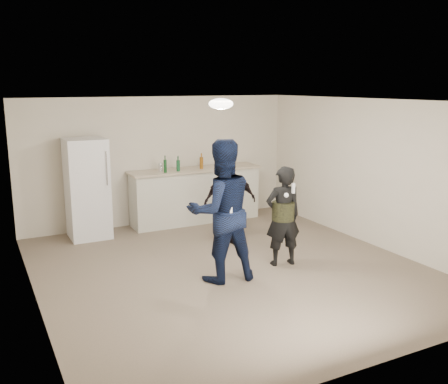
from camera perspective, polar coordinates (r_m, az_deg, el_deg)
name	(u,v)px	position (r m, az deg, el deg)	size (l,w,h in m)	color
floor	(230,269)	(7.63, 0.69, -8.76)	(6.00, 6.00, 0.00)	#6B5B4C
ceiling	(230,101)	(7.13, 0.74, 10.36)	(6.00, 6.00, 0.00)	silver
wall_back	(160,160)	(9.99, -7.34, 3.59)	(6.00, 6.00, 0.00)	beige
wall_front	(379,246)	(4.91, 17.33, -5.91)	(6.00, 6.00, 0.00)	beige
wall_left	(30,209)	(6.50, -21.29, -1.81)	(6.00, 6.00, 0.00)	beige
wall_right	(373,173)	(8.87, 16.65, 2.10)	(6.00, 6.00, 0.00)	beige
counter	(196,196)	(10.04, -3.26, -0.49)	(2.60, 0.56, 1.05)	beige
counter_top	(195,170)	(9.94, -3.30, 2.58)	(2.68, 0.64, 0.04)	#BFAA94
fridge	(87,189)	(9.26, -15.37, 0.38)	(0.70, 0.70, 1.80)	white
fridge_handle	(107,168)	(8.89, -13.26, 2.64)	(0.02, 0.02, 0.60)	#B8B8BD
ceiling_dome	(221,104)	(7.39, -0.36, 10.04)	(0.36, 0.36, 0.16)	white
shaker	(161,167)	(9.62, -7.26, 2.81)	(0.08, 0.08, 0.17)	silver
man	(221,211)	(6.94, -0.32, -2.19)	(0.98, 0.76, 2.01)	#101E45
woman	(283,216)	(7.63, 6.76, -2.76)	(0.56, 0.37, 1.54)	black
camo_shorts	(283,211)	(7.61, 6.77, -2.17)	(0.34, 0.34, 0.28)	#303518
spectator	(230,201)	(8.48, 0.69, -1.08)	(0.91, 0.38, 1.56)	black
remote_man	(231,212)	(6.68, 0.76, -2.35)	(0.04, 0.04, 0.15)	white
nunchuk_man	(237,216)	(6.78, 1.54, -2.74)	(0.07, 0.07, 0.07)	white
remote_woman	(293,188)	(7.32, 7.94, 0.43)	(0.04, 0.04, 0.15)	silver
nunchuk_woman	(286,195)	(7.31, 7.14, -0.36)	(0.07, 0.07, 0.07)	white
bottle_cluster	(193,164)	(9.78, -3.55, 3.19)	(1.46, 0.17, 0.25)	#123F1A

